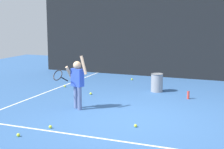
{
  "coord_description": "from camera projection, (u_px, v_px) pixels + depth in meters",
  "views": [
    {
      "loc": [
        2.29,
        -6.89,
        2.28
      ],
      "look_at": [
        -0.74,
        0.76,
        0.85
      ],
      "focal_mm": 53.58,
      "sensor_mm": 36.0,
      "label": 1
    }
  ],
  "objects": [
    {
      "name": "ground_plane",
      "position": [
        130.0,
        119.0,
        7.53
      ],
      "size": [
        20.0,
        20.0,
        0.0
      ],
      "primitive_type": "plane",
      "color": "#335B93"
    },
    {
      "name": "court_line_baseline",
      "position": [
        107.0,
        139.0,
        6.28
      ],
      "size": [
        9.0,
        0.05,
        0.0
      ],
      "primitive_type": "cube",
      "color": "white",
      "rests_on": "ground"
    },
    {
      "name": "court_line_sideline",
      "position": [
        35.0,
        97.0,
        9.63
      ],
      "size": [
        0.05,
        9.0,
        0.0
      ],
      "primitive_type": "cube",
      "color": "white",
      "rests_on": "ground"
    },
    {
      "name": "back_fence_windscreen",
      "position": [
        178.0,
        31.0,
        12.29
      ],
      "size": [
        11.21,
        0.08,
        3.49
      ],
      "primitive_type": "cube",
      "color": "black",
      "rests_on": "ground"
    },
    {
      "name": "fence_post_0",
      "position": [
        51.0,
        27.0,
        14.31
      ],
      "size": [
        0.09,
        0.09,
        3.64
      ],
      "primitive_type": "cylinder",
      "color": "slate",
      "rests_on": "ground"
    },
    {
      "name": "fence_post_1",
      "position": [
        132.0,
        28.0,
        12.99
      ],
      "size": [
        0.09,
        0.09,
        3.64
      ],
      "primitive_type": "cylinder",
      "color": "slate",
      "rests_on": "ground"
    },
    {
      "name": "tennis_player",
      "position": [
        77.0,
        80.0,
        8.24
      ],
      "size": [
        0.83,
        0.57,
        1.35
      ],
      "rotation": [
        0.0,
        0.0,
        -0.29
      ],
      "color": "slate",
      "rests_on": "ground"
    },
    {
      "name": "ball_hopper",
      "position": [
        157.0,
        82.0,
        10.23
      ],
      "size": [
        0.38,
        0.38,
        0.56
      ],
      "color": "gray",
      "rests_on": "ground"
    },
    {
      "name": "water_bottle",
      "position": [
        188.0,
        95.0,
        9.35
      ],
      "size": [
        0.07,
        0.07,
        0.22
      ],
      "primitive_type": "cylinder",
      "color": "#D83F33",
      "rests_on": "ground"
    },
    {
      "name": "tennis_ball_0",
      "position": [
        65.0,
        86.0,
        10.92
      ],
      "size": [
        0.07,
        0.07,
        0.07
      ],
      "primitive_type": "sphere",
      "color": "#CCE033",
      "rests_on": "ground"
    },
    {
      "name": "tennis_ball_1",
      "position": [
        91.0,
        94.0,
        9.88
      ],
      "size": [
        0.07,
        0.07,
        0.07
      ],
      "primitive_type": "sphere",
      "color": "#CCE033",
      "rests_on": "ground"
    },
    {
      "name": "tennis_ball_2",
      "position": [
        132.0,
        79.0,
        12.12
      ],
      "size": [
        0.07,
        0.07,
        0.07
      ],
      "primitive_type": "sphere",
      "color": "#CCE033",
      "rests_on": "ground"
    },
    {
      "name": "tennis_ball_3",
      "position": [
        50.0,
        127.0,
        6.9
      ],
      "size": [
        0.07,
        0.07,
        0.07
      ],
      "primitive_type": "sphere",
      "color": "#CCE033",
      "rests_on": "ground"
    },
    {
      "name": "tennis_ball_4",
      "position": [
        18.0,
        135.0,
        6.43
      ],
      "size": [
        0.07,
        0.07,
        0.07
      ],
      "primitive_type": "sphere",
      "color": "#CCE033",
      "rests_on": "ground"
    },
    {
      "name": "tennis_ball_5",
      "position": [
        136.0,
        126.0,
        6.97
      ],
      "size": [
        0.07,
        0.07,
        0.07
      ],
      "primitive_type": "sphere",
      "color": "#CCE033",
      "rests_on": "ground"
    }
  ]
}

